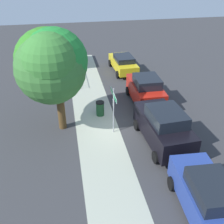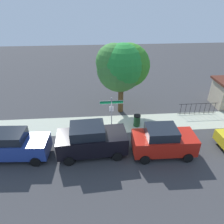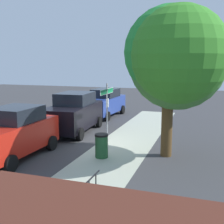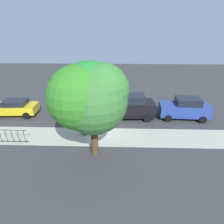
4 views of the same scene
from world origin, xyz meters
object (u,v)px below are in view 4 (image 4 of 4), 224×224
trash_bin (85,128)px  car_red (79,105)px  car_black (130,107)px  car_yellow (14,107)px  shade_tree (90,96)px  street_sign (112,108)px  car_blue (184,108)px

trash_bin → car_red: bearing=-72.1°
car_black → car_yellow: size_ratio=1.07×
shade_tree → trash_bin: shade_tree is taller
shade_tree → trash_bin: 4.66m
street_sign → car_yellow: (9.32, -2.67, -1.24)m
car_black → trash_bin: (3.61, 3.00, -0.59)m
shade_tree → car_yellow: (8.21, -5.91, -3.34)m
street_sign → car_black: (-1.52, -2.50, -0.94)m
car_blue → trash_bin: car_blue is taller
car_blue → trash_bin: 9.11m
car_yellow → shade_tree: bearing=141.3°
trash_bin → car_yellow: bearing=-23.6°
street_sign → shade_tree: size_ratio=0.48×
car_red → shade_tree: bearing=109.5°
shade_tree → car_black: shade_tree is taller
car_red → car_blue: bearing=178.6°
car_yellow → car_blue: bearing=176.5°
car_blue → car_yellow: 15.82m
shade_tree → car_red: 7.19m
street_sign → car_red: bearing=-42.3°
car_yellow → trash_bin: 7.90m
car_blue → car_red: (9.68, -0.39, 0.04)m
trash_bin → street_sign: bearing=-166.6°
street_sign → car_blue: (-6.49, -2.51, -1.04)m
car_blue → street_sign: bearing=24.4°
shade_tree → trash_bin: bearing=-70.5°
street_sign → car_yellow: size_ratio=0.66×
car_black → shade_tree: bearing=62.0°
car_blue → car_black: (4.97, 0.01, 0.10)m
car_blue → shade_tree: bearing=40.4°
car_black → trash_bin: bearing=36.4°
shade_tree → car_yellow: size_ratio=1.39×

